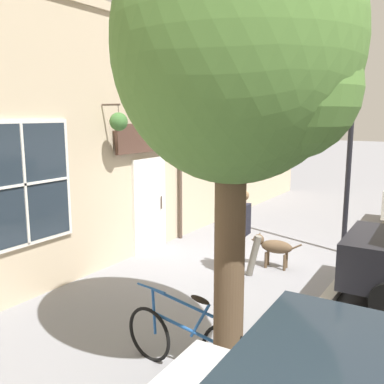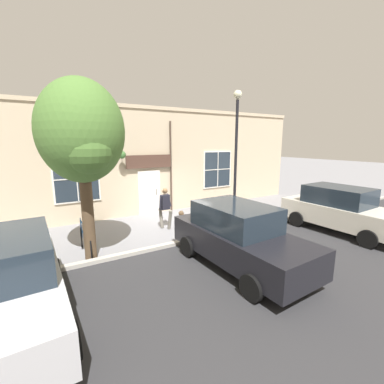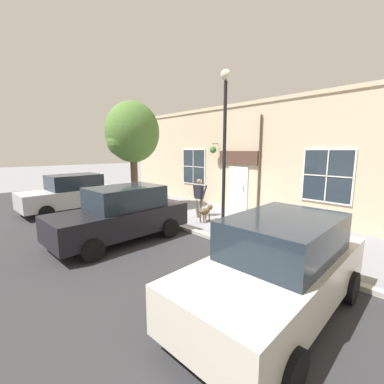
% 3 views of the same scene
% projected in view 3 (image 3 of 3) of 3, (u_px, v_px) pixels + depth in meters
% --- Properties ---
extents(ground_plane, '(90.00, 90.00, 0.00)m').
position_uv_depth(ground_plane, '(210.00, 217.00, 11.20)').
color(ground_plane, gray).
extents(curb_and_road, '(10.10, 28.00, 0.12)m').
position_uv_depth(curb_and_road, '(69.00, 254.00, 7.24)').
color(curb_and_road, '#B2ADA3').
rests_on(curb_and_road, ground_plane).
extents(storefront_facade, '(0.95, 18.00, 5.09)m').
position_uv_depth(storefront_facade, '(244.00, 157.00, 12.36)').
color(storefront_facade, '#C6B293').
rests_on(storefront_facade, ground_plane).
extents(pedestrian_walking, '(0.72, 0.55, 1.67)m').
position_uv_depth(pedestrian_walking, '(199.00, 194.00, 11.16)').
color(pedestrian_walking, '#6B665B').
rests_on(pedestrian_walking, ground_plane).
extents(dog_on_leash, '(1.03, 0.38, 0.68)m').
position_uv_depth(dog_on_leash, '(206.00, 211.00, 10.49)').
color(dog_on_leash, brown).
rests_on(dog_on_leash, ground_plane).
extents(street_tree_by_curb, '(2.57, 2.31, 5.14)m').
position_uv_depth(street_tree_by_curb, '(131.00, 134.00, 11.97)').
color(street_tree_by_curb, brown).
rests_on(street_tree_by_curb, ground_plane).
extents(leaning_bicycle, '(1.74, 0.25, 1.01)m').
position_uv_depth(leaning_bicycle, '(144.00, 200.00, 12.96)').
color(leaning_bicycle, black).
rests_on(leaning_bicycle, ground_plane).
extents(parked_car_nearest_curb, '(4.37, 2.07, 1.75)m').
position_uv_depth(parked_car_nearest_curb, '(72.00, 193.00, 12.18)').
color(parked_car_nearest_curb, '#B7B7BC').
rests_on(parked_car_nearest_curb, ground_plane).
extents(parked_car_mid_block, '(4.37, 2.07, 1.75)m').
position_uv_depth(parked_car_mid_block, '(122.00, 214.00, 8.21)').
color(parked_car_mid_block, black).
rests_on(parked_car_mid_block, ground_plane).
extents(parked_car_far_end, '(4.37, 2.07, 1.75)m').
position_uv_depth(parked_car_far_end, '(279.00, 266.00, 4.53)').
color(parked_car_far_end, beige).
rests_on(parked_car_far_end, ground_plane).
extents(street_lamp, '(0.32, 0.32, 5.34)m').
position_uv_depth(street_lamp, '(225.00, 133.00, 8.11)').
color(street_lamp, black).
rests_on(street_lamp, ground_plane).
extents(fire_hydrant, '(0.34, 0.20, 0.77)m').
position_uv_depth(fire_hydrant, '(118.00, 197.00, 13.94)').
color(fire_hydrant, '#99999E').
rests_on(fire_hydrant, ground_plane).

